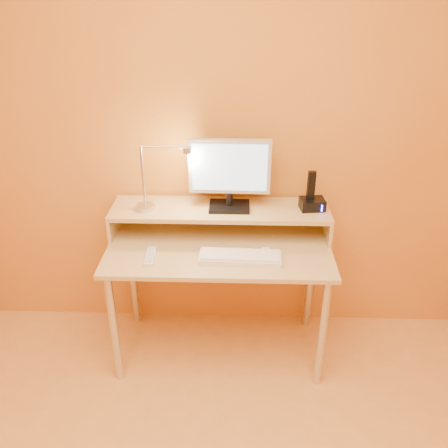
{
  "coord_description": "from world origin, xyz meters",
  "views": [
    {
      "loc": [
        0.1,
        -1.03,
        2.04
      ],
      "look_at": [
        0.03,
        1.13,
        0.89
      ],
      "focal_mm": 38.46,
      "sensor_mm": 36.0,
      "label": 1
    }
  ],
  "objects_px": {
    "mouse": "(265,252)",
    "monitor_panel": "(230,166)",
    "remote_control": "(150,256)",
    "phone_dock": "(312,204)",
    "keyboard": "(240,257)",
    "lamp_base": "(146,207)"
  },
  "relations": [
    {
      "from": "phone_dock",
      "to": "remote_control",
      "type": "relative_size",
      "value": 0.77
    },
    {
      "from": "monitor_panel",
      "to": "phone_dock",
      "type": "distance_m",
      "value": 0.5
    },
    {
      "from": "lamp_base",
      "to": "keyboard",
      "type": "relative_size",
      "value": 0.24
    },
    {
      "from": "phone_dock",
      "to": "remote_control",
      "type": "bearing_deg",
      "value": -169.38
    },
    {
      "from": "monitor_panel",
      "to": "mouse",
      "type": "xyz_separation_m",
      "value": [
        0.19,
        -0.23,
        -0.38
      ]
    },
    {
      "from": "phone_dock",
      "to": "monitor_panel",
      "type": "bearing_deg",
      "value": 171.56
    },
    {
      "from": "lamp_base",
      "to": "keyboard",
      "type": "xyz_separation_m",
      "value": [
        0.52,
        -0.24,
        -0.16
      ]
    },
    {
      "from": "mouse",
      "to": "monitor_panel",
      "type": "bearing_deg",
      "value": 153.46
    },
    {
      "from": "monitor_panel",
      "to": "remote_control",
      "type": "bearing_deg",
      "value": -143.5
    },
    {
      "from": "mouse",
      "to": "remote_control",
      "type": "xyz_separation_m",
      "value": [
        -0.59,
        -0.05,
        -0.01
      ]
    },
    {
      "from": "mouse",
      "to": "remote_control",
      "type": "distance_m",
      "value": 0.59
    },
    {
      "from": "mouse",
      "to": "remote_control",
      "type": "bearing_deg",
      "value": -150.78
    },
    {
      "from": "phone_dock",
      "to": "lamp_base",
      "type": "bearing_deg",
      "value": 174.73
    },
    {
      "from": "lamp_base",
      "to": "keyboard",
      "type": "distance_m",
      "value": 0.59
    },
    {
      "from": "mouse",
      "to": "keyboard",
      "type": "bearing_deg",
      "value": -134.08
    },
    {
      "from": "phone_dock",
      "to": "remote_control",
      "type": "distance_m",
      "value": 0.91
    },
    {
      "from": "mouse",
      "to": "remote_control",
      "type": "height_order",
      "value": "mouse"
    },
    {
      "from": "keyboard",
      "to": "mouse",
      "type": "xyz_separation_m",
      "value": [
        0.13,
        0.05,
        0.01
      ]
    },
    {
      "from": "lamp_base",
      "to": "remote_control",
      "type": "height_order",
      "value": "lamp_base"
    },
    {
      "from": "phone_dock",
      "to": "mouse",
      "type": "distance_m",
      "value": 0.38
    },
    {
      "from": "remote_control",
      "to": "monitor_panel",
      "type": "bearing_deg",
      "value": 33.17
    },
    {
      "from": "monitor_panel",
      "to": "keyboard",
      "type": "relative_size",
      "value": 1.03
    }
  ]
}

